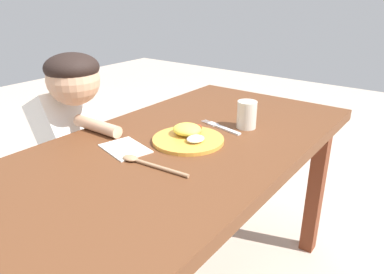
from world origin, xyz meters
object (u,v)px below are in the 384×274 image
Objects in this scene: plate at (188,136)px; person at (71,156)px; fork at (222,127)px; drinking_cup at (247,115)px; spoon at (144,163)px.

person is at bearing 104.77° from plate.
fork is 1.88× the size of drinking_cup.
fork is 0.61m from person.
person reaches higher than drinking_cup.
fork is 0.19× the size of person.
person is (-0.35, 0.58, -0.20)m from drinking_cup.
fork is (0.16, -0.03, -0.01)m from plate.
fork is 0.38m from spoon.
person reaches higher than plate.
spoon is 2.32× the size of drinking_cup.
plate is 0.24m from drinking_cup.
fork is at bearing -97.70° from spoon.
plate is 0.53m from person.
drinking_cup reaches higher than plate.
drinking_cup is at bearing -105.87° from spoon.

